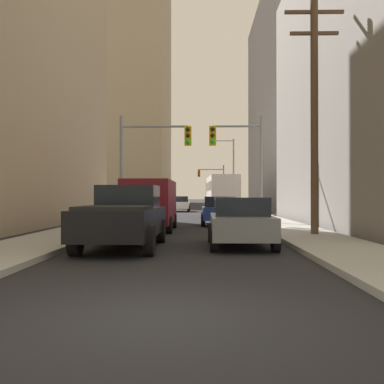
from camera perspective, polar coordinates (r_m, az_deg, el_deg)
ground_plane at (r=6.02m, az=-4.31°, el=-15.60°), size 400.00×400.00×0.00m
sidewalk_left at (r=56.04m, az=-4.09°, el=-2.01°), size 2.57×160.00×0.15m
sidewalk_right at (r=55.95m, az=5.21°, el=-2.01°), size 2.57×160.00×0.15m
city_bus at (r=43.89m, az=3.68°, el=-0.01°), size 2.87×11.57×3.40m
pickup_truck_black at (r=13.78m, az=-8.52°, el=-3.13°), size 2.20×5.43×1.90m
cargo_van_maroon at (r=20.52m, az=-5.24°, el=-1.27°), size 2.16×5.22×2.26m
sedan_grey at (r=14.04m, az=6.13°, el=-3.74°), size 1.95×4.22×1.52m
sedan_blue at (r=24.46m, az=3.42°, el=-2.35°), size 1.95×4.22×1.52m
sedan_red at (r=32.99m, az=3.07°, el=-1.87°), size 1.95×4.24×1.52m
sedan_white at (r=45.38m, az=-1.49°, el=-1.49°), size 1.95×4.21×1.52m
traffic_signal_near_left at (r=25.13m, az=-5.08°, el=5.18°), size 3.97×0.44×6.00m
traffic_signal_near_right at (r=25.06m, az=5.91°, el=5.08°), size 2.93×0.44×6.00m
traffic_signal_far_right at (r=65.61m, az=2.57°, el=1.68°), size 3.85×0.44×6.00m
utility_pole_right at (r=17.74m, az=15.17°, el=9.99°), size 2.20×0.28×9.05m
street_lamp_right at (r=47.23m, az=4.79°, el=3.13°), size 2.41×0.32×7.50m
building_left_far_tower at (r=101.79m, az=-8.05°, el=14.81°), size 16.65×29.38×56.82m
building_right_mid_block at (r=55.89m, az=18.73°, el=10.30°), size 19.79×23.61×24.01m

